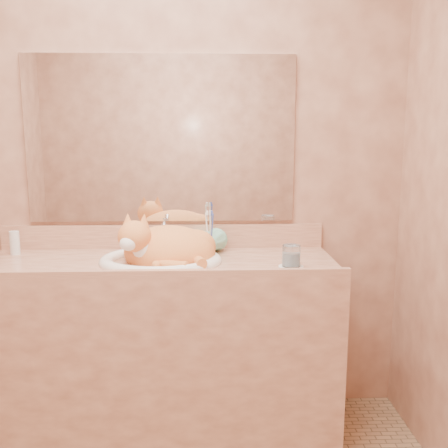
{
  "coord_description": "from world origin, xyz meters",
  "views": [
    {
      "loc": [
        0.21,
        -1.47,
        1.41
      ],
      "look_at": [
        0.3,
        0.7,
        1.02
      ],
      "focal_mm": 40.0,
      "sensor_mm": 36.0,
      "label": 1
    }
  ],
  "objects_px": {
    "vanity_counter": "(161,349)",
    "soap_dispenser": "(202,233)",
    "sink_basin": "(161,244)",
    "cat": "(165,246)",
    "toothbrush_cup": "(210,244)",
    "water_glass": "(291,256)"
  },
  "relations": [
    {
      "from": "sink_basin",
      "to": "toothbrush_cup",
      "type": "distance_m",
      "value": 0.25
    },
    {
      "from": "soap_dispenser",
      "to": "toothbrush_cup",
      "type": "distance_m",
      "value": 0.07
    },
    {
      "from": "cat",
      "to": "water_glass",
      "type": "relative_size",
      "value": 4.68
    },
    {
      "from": "toothbrush_cup",
      "to": "soap_dispenser",
      "type": "bearing_deg",
      "value": 131.84
    },
    {
      "from": "soap_dispenser",
      "to": "vanity_counter",
      "type": "bearing_deg",
      "value": -150.42
    },
    {
      "from": "sink_basin",
      "to": "toothbrush_cup",
      "type": "bearing_deg",
      "value": 23.06
    },
    {
      "from": "sink_basin",
      "to": "cat",
      "type": "distance_m",
      "value": 0.03
    },
    {
      "from": "vanity_counter",
      "to": "cat",
      "type": "relative_size",
      "value": 3.76
    },
    {
      "from": "vanity_counter",
      "to": "toothbrush_cup",
      "type": "distance_m",
      "value": 0.54
    },
    {
      "from": "vanity_counter",
      "to": "soap_dispenser",
      "type": "height_order",
      "value": "soap_dispenser"
    },
    {
      "from": "sink_basin",
      "to": "soap_dispenser",
      "type": "xyz_separation_m",
      "value": [
        0.18,
        0.17,
        0.01
      ]
    },
    {
      "from": "toothbrush_cup",
      "to": "water_glass",
      "type": "bearing_deg",
      "value": -35.96
    },
    {
      "from": "vanity_counter",
      "to": "cat",
      "type": "bearing_deg",
      "value": -5.68
    },
    {
      "from": "sink_basin",
      "to": "cat",
      "type": "height_order",
      "value": "cat"
    },
    {
      "from": "sink_basin",
      "to": "cat",
      "type": "relative_size",
      "value": 1.26
    },
    {
      "from": "sink_basin",
      "to": "vanity_counter",
      "type": "bearing_deg",
      "value": 114.74
    },
    {
      "from": "soap_dispenser",
      "to": "toothbrush_cup",
      "type": "xyz_separation_m",
      "value": [
        0.04,
        -0.04,
        -0.05
      ]
    },
    {
      "from": "sink_basin",
      "to": "water_glass",
      "type": "height_order",
      "value": "sink_basin"
    },
    {
      "from": "water_glass",
      "to": "soap_dispenser",
      "type": "bearing_deg",
      "value": 142.6
    },
    {
      "from": "vanity_counter",
      "to": "soap_dispenser",
      "type": "relative_size",
      "value": 8.13
    },
    {
      "from": "vanity_counter",
      "to": "water_glass",
      "type": "relative_size",
      "value": 17.57
    },
    {
      "from": "toothbrush_cup",
      "to": "water_glass",
      "type": "distance_m",
      "value": 0.43
    }
  ]
}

